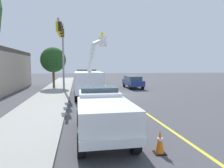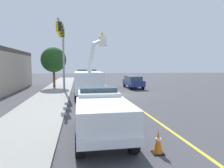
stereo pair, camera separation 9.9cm
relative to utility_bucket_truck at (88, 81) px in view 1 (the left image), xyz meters
name	(u,v)px [view 1 (the left image)]	position (x,y,z in m)	size (l,w,h in m)	color
ground	(119,94)	(0.84, -3.33, -1.60)	(120.00, 120.00, 0.00)	#47474C
sidewalk_far_side	(52,96)	(0.51, 3.69, -1.54)	(60.00, 3.60, 0.12)	#9E9E99
lane_centre_stripe	(119,94)	(0.84, -3.33, -1.60)	(50.00, 0.16, 0.01)	yellow
utility_bucket_truck	(88,81)	(0.00, 0.00, 0.00)	(8.31, 3.44, 6.54)	white
service_pickup_truck	(102,112)	(-11.81, -0.52, -0.48)	(5.69, 2.40, 2.06)	white
passing_minivan	(133,81)	(6.48, -6.17, -0.63)	(4.88, 2.13, 1.69)	navy
traffic_cone_leading	(160,142)	(-13.74, -2.42, -1.18)	(0.40, 0.40, 0.85)	black
traffic_cone_mid_front	(119,101)	(-5.03, -2.39, -1.22)	(0.40, 0.40, 0.76)	black
traffic_cone_mid_rear	(103,87)	(4.32, -1.87, -1.18)	(0.40, 0.40, 0.86)	black
traffic_signal_mast	(62,42)	(2.23, 2.75, 4.03)	(6.21, 0.73, 8.02)	gray
street_tree_right	(53,60)	(7.94, 4.63, 2.29)	(3.41, 3.41, 5.62)	brown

